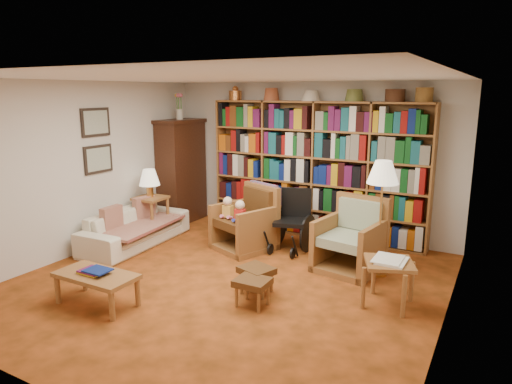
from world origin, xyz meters
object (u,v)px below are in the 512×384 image
Objects in this scene: side_table_papers at (389,268)px; coffee_table at (96,278)px; floor_lamp at (383,177)px; footstool_a at (256,272)px; sofa at (136,227)px; wheelchair at (292,222)px; side_table_lamp at (151,206)px; armchair_sage at (352,241)px; armchair_leather at (248,222)px; footstool_b at (252,284)px.

side_table_papers reaches higher than coffee_table.
floor_lamp is 3.27× the size of footstool_a.
wheelchair is at bearing -69.57° from sofa.
wheelchair reaches higher than side_table_lamp.
armchair_sage reaches higher than sofa.
armchair_leather is at bearing 178.69° from armchair_sage.
side_table_lamp reaches higher than side_table_papers.
wheelchair is 2.02× the size of footstool_a.
footstool_b is (2.73, -1.43, -0.24)m from side_table_lamp.
sofa is at bearing 121.83° from coffee_table.
sofa is 3.95m from side_table_papers.
wheelchair is at bearing 20.94° from armchair_leather.
floor_lamp reaches higher than wheelchair.
footstool_a is 1.21× the size of footstool_b.
side_table_lamp is 0.68× the size of armchair_sage.
footstool_a is (-1.11, -1.27, -1.03)m from floor_lamp.
side_table_lamp is 3.09m from footstool_b.
armchair_sage is 2.55× the size of footstool_b.
side_table_papers is at bearing 28.89° from coffee_table.
coffee_table is (-2.84, -1.57, -0.11)m from side_table_papers.
side_table_papers is (0.32, -0.84, -0.86)m from floor_lamp.
wheelchair is (-1.01, 0.28, 0.05)m from armchair_sage.
sofa is at bearing 160.15° from footstool_b.
footstool_a is at bearing -163.02° from side_table_papers.
armchair_leather is 1.98m from footstool_b.
footstool_a is at bearing -131.02° from floor_lamp.
floor_lamp reaches higher than footstool_b.
armchair_sage is 3.27m from coffee_table.
coffee_table is at bearing -112.44° from wheelchair.
floor_lamp is (2.02, -0.10, 0.90)m from armchair_leather.
side_table_lamp is 2.39m from wheelchair.
footstool_a is at bearing -23.08° from side_table_lamp.
sofa is 2.08m from coffee_table.
footstool_b is (-0.99, -1.59, -1.04)m from floor_lamp.
wheelchair is at bearing 67.56° from coffee_table.
sofa is 2.03× the size of wheelchair.
wheelchair is (2.23, 0.98, 0.15)m from sofa.
floor_lamp is at bearing -83.25° from sofa.
armchair_leather is 0.69× the size of floor_lamp.
sofa reaches higher than coffee_table.
armchair_sage is 1.52m from footstool_a.
sofa is at bearing -169.97° from floor_lamp.
wheelchair is at bearing 145.45° from side_table_papers.
sofa reaches higher than footstool_a.
armchair_sage is at bearing 171.14° from floor_lamp.
footstool_a is (2.61, -1.11, -0.24)m from side_table_lamp.
floor_lamp is (3.72, 0.16, 0.80)m from side_table_lamp.
footstool_b is at bearing -121.79° from floor_lamp.
armchair_leather is 1.11× the size of coffee_table.
sofa is 1.76m from armchair_leather.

